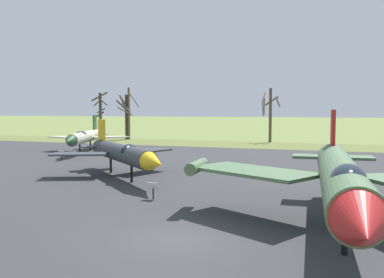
{
  "coord_description": "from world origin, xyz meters",
  "views": [
    {
      "loc": [
        6.11,
        -14.83,
        5.03
      ],
      "look_at": [
        -4.75,
        14.78,
        2.88
      ],
      "focal_mm": 39.29,
      "sensor_mm": 36.0,
      "label": 1
    }
  ],
  "objects_px": {
    "info_placard_front_left": "(153,189)",
    "jet_fighter_front_right": "(340,177)",
    "jet_fighter_front_left": "(122,153)",
    "jet_fighter_rear_center": "(85,137)",
    "info_placard_rear_center": "(61,154)"
  },
  "relations": [
    {
      "from": "jet_fighter_rear_center",
      "to": "info_placard_rear_center",
      "type": "height_order",
      "value": "jet_fighter_rear_center"
    },
    {
      "from": "jet_fighter_front_left",
      "to": "info_placard_rear_center",
      "type": "relative_size",
      "value": 10.77
    },
    {
      "from": "jet_fighter_front_right",
      "to": "info_placard_rear_center",
      "type": "distance_m",
      "value": 31.05
    },
    {
      "from": "jet_fighter_rear_center",
      "to": "info_placard_rear_center",
      "type": "bearing_deg",
      "value": -72.62
    },
    {
      "from": "info_placard_front_left",
      "to": "jet_fighter_rear_center",
      "type": "relative_size",
      "value": 0.08
    },
    {
      "from": "info_placard_rear_center",
      "to": "jet_fighter_rear_center",
      "type": "bearing_deg",
      "value": 107.38
    },
    {
      "from": "jet_fighter_front_right",
      "to": "info_placard_rear_center",
      "type": "bearing_deg",
      "value": 147.91
    },
    {
      "from": "jet_fighter_front_left",
      "to": "jet_fighter_front_right",
      "type": "bearing_deg",
      "value": -30.88
    },
    {
      "from": "jet_fighter_front_left",
      "to": "info_placard_front_left",
      "type": "bearing_deg",
      "value": -48.1
    },
    {
      "from": "jet_fighter_front_right",
      "to": "jet_fighter_rear_center",
      "type": "xyz_separation_m",
      "value": [
        -28.55,
        23.76,
        -0.42
      ]
    },
    {
      "from": "info_placard_front_left",
      "to": "info_placard_rear_center",
      "type": "bearing_deg",
      "value": 140.86
    },
    {
      "from": "jet_fighter_front_left",
      "to": "jet_fighter_rear_center",
      "type": "height_order",
      "value": "jet_fighter_rear_center"
    },
    {
      "from": "jet_fighter_front_left",
      "to": "jet_fighter_front_right",
      "type": "distance_m",
      "value": 17.78
    },
    {
      "from": "info_placard_front_left",
      "to": "jet_fighter_front_right",
      "type": "relative_size",
      "value": 0.06
    },
    {
      "from": "jet_fighter_front_left",
      "to": "info_placard_rear_center",
      "type": "bearing_deg",
      "value": 146.28
    }
  ]
}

